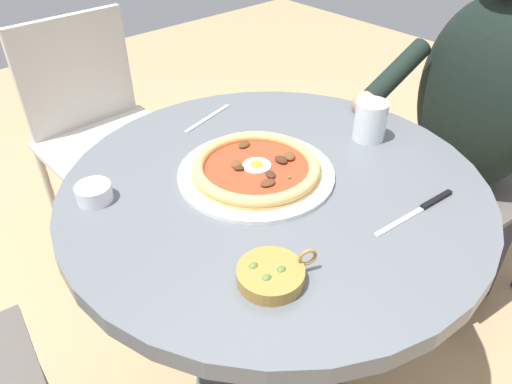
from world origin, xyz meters
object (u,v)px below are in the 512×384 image
olive_pan (271,275)px  cafe_chair_spare_far (101,123)px  fork_utensil (208,118)px  diner_person (461,159)px  dining_table (273,226)px  steak_knife (426,206)px  cafe_chair_diner (493,143)px  water_glass (370,123)px  pizza_on_plate (256,169)px  ramekin_capers (94,192)px

olive_pan → cafe_chair_spare_far: bearing=79.7°
fork_utensil → cafe_chair_spare_far: cafe_chair_spare_far is taller
olive_pan → diner_person: (0.89, 0.10, -0.20)m
dining_table → fork_utensil: size_ratio=5.17×
steak_knife → cafe_chair_diner: (0.68, 0.14, -0.19)m
steak_knife → cafe_chair_spare_far: bearing=99.0°
dining_table → steak_knife: 0.33m
water_glass → olive_pan: 0.53m
water_glass → steak_knife: bearing=-118.7°
olive_pan → cafe_chair_spare_far: size_ratio=0.15×
dining_table → pizza_on_plate: size_ratio=2.68×
ramekin_capers → olive_pan: size_ratio=0.54×
fork_utensil → cafe_chair_diner: cafe_chair_diner is taller
pizza_on_plate → water_glass: 0.32m
olive_pan → cafe_chair_diner: 1.06m
dining_table → cafe_chair_spare_far: size_ratio=1.05×
olive_pan → cafe_chair_spare_far: cafe_chair_spare_far is taller
water_glass → olive_pan: water_glass is taller
pizza_on_plate → diner_person: diner_person is taller
cafe_chair_diner → cafe_chair_spare_far: cafe_chair_diner is taller
cafe_chair_diner → cafe_chair_spare_far: bearing=131.8°
fork_utensil → cafe_chair_spare_far: 0.55m
olive_pan → cafe_chair_diner: cafe_chair_diner is taller
pizza_on_plate → fork_utensil: 0.29m
pizza_on_plate → steak_knife: size_ratio=1.53×
cafe_chair_diner → pizza_on_plate: bearing=169.1°
steak_knife → cafe_chair_diner: 0.72m
dining_table → fork_utensil: 0.35m
cafe_chair_spare_far → steak_knife: bearing=-81.0°
diner_person → cafe_chair_diner: size_ratio=1.31×
olive_pan → diner_person: size_ratio=0.11×
olive_pan → fork_utensil: bearing=62.9°
pizza_on_plate → ramekin_capers: pizza_on_plate is taller
olive_pan → cafe_chair_diner: bearing=4.4°
pizza_on_plate → ramekin_capers: (-0.30, 0.15, 0.00)m
steak_knife → olive_pan: (-0.36, 0.06, 0.01)m
steak_knife → cafe_chair_diner: cafe_chair_diner is taller
pizza_on_plate → fork_utensil: (0.08, 0.28, -0.01)m
steak_knife → fork_utensil: steak_knife is taller
olive_pan → pizza_on_plate: bearing=52.6°
diner_person → cafe_chair_spare_far: size_ratio=1.37×
fork_utensil → cafe_chair_spare_far: size_ratio=0.20×
water_glass → pizza_on_plate: bearing=168.6°
ramekin_capers → fork_utensil: 0.40m
water_glass → diner_person: (0.39, -0.08, -0.23)m
water_glass → cafe_chair_diner: size_ratio=0.10×
water_glass → cafe_chair_spare_far: bearing=109.9°
pizza_on_plate → cafe_chair_spare_far: size_ratio=0.39×
dining_table → diner_person: 0.70m
steak_knife → cafe_chair_diner: size_ratio=0.24×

